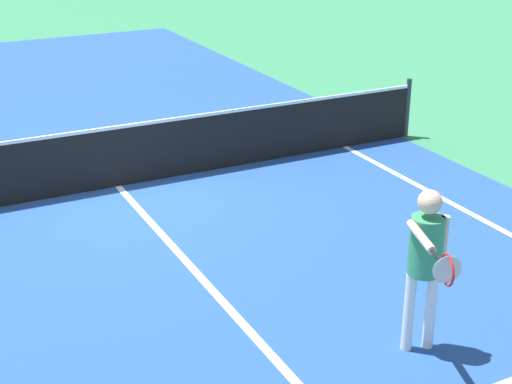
{
  "coord_description": "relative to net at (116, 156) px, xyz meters",
  "views": [
    {
      "loc": [
        -3.0,
        -10.61,
        4.36
      ],
      "look_at": [
        0.68,
        -3.33,
        1.0
      ],
      "focal_mm": 53.67,
      "sensor_mm": 36.0,
      "label": 1
    }
  ],
  "objects": [
    {
      "name": "player_near",
      "position": [
        1.35,
        -5.57,
        0.57
      ],
      "size": [
        0.78,
        1.12,
        1.7
      ],
      "color": "white",
      "rests_on": "ground_plane"
    },
    {
      "name": "court_surface_inbounds",
      "position": [
        0.0,
        0.0,
        -0.49
      ],
      "size": [
        10.62,
        24.4,
        0.0
      ],
      "primitive_type": "cube",
      "color": "#234C93",
      "rests_on": "ground_plane"
    },
    {
      "name": "line_center_service",
      "position": [
        0.0,
        -3.2,
        -0.49
      ],
      "size": [
        0.1,
        6.4,
        0.01
      ],
      "primitive_type": "cube",
      "color": "white",
      "rests_on": "ground_plane"
    },
    {
      "name": "net",
      "position": [
        0.0,
        0.0,
        0.0
      ],
      "size": [
        10.92,
        0.09,
        1.07
      ],
      "color": "#33383D",
      "rests_on": "ground_plane"
    },
    {
      "name": "ground_plane",
      "position": [
        0.0,
        0.0,
        -0.49
      ],
      "size": [
        60.0,
        60.0,
        0.0
      ],
      "primitive_type": "plane",
      "color": "#337F51"
    }
  ]
}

